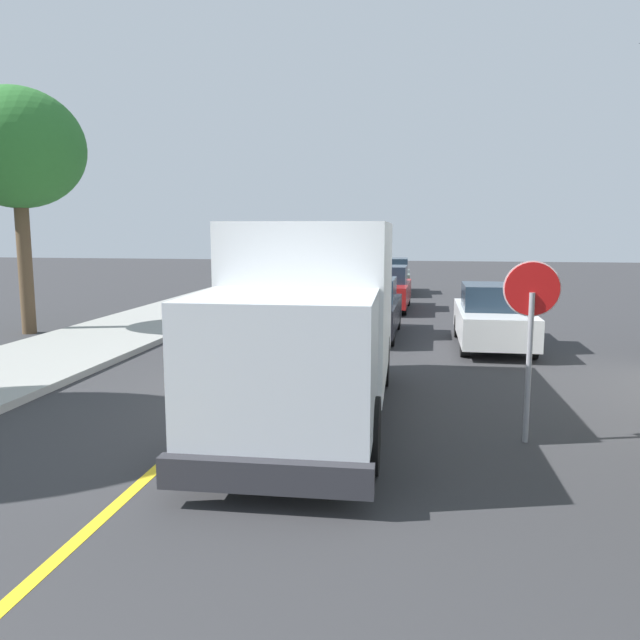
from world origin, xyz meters
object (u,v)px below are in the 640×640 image
(parked_car_near, at_px, (367,309))
(parked_car_mid, at_px, (385,289))
(stop_sign, at_px, (531,316))
(parked_car_far, at_px, (391,277))
(street_tree_down_block, at_px, (17,149))
(parked_van_across, at_px, (493,317))
(box_truck, at_px, (315,309))

(parked_car_near, xyz_separation_m, parked_car_mid, (0.16, 6.09, 0.00))
(parked_car_near, bearing_deg, stop_sign, -70.29)
(parked_car_mid, bearing_deg, parked_car_far, 91.01)
(parked_car_near, height_order, street_tree_down_block, street_tree_down_block)
(parked_car_far, bearing_deg, street_tree_down_block, -126.51)
(parked_van_across, height_order, stop_sign, stop_sign)
(box_truck, distance_m, street_tree_down_block, 12.31)
(parked_car_mid, relative_size, parked_car_far, 1.00)
(parked_car_mid, xyz_separation_m, parked_van_across, (3.26, -7.28, 0.00))
(box_truck, height_order, parked_van_across, box_truck)
(parked_car_near, bearing_deg, parked_car_mid, 88.48)
(parked_van_across, bearing_deg, parked_car_near, 160.86)
(parked_car_mid, xyz_separation_m, street_tree_down_block, (-10.11, -7.25, 4.54))
(box_truck, distance_m, parked_car_near, 7.82)
(parked_car_near, bearing_deg, street_tree_down_block, -173.38)
(parked_car_mid, bearing_deg, box_truck, -91.43)
(box_truck, distance_m, parked_car_far, 20.14)
(street_tree_down_block, bearing_deg, box_truck, -34.09)
(box_truck, relative_size, parked_car_near, 1.64)
(parked_van_across, xyz_separation_m, street_tree_down_block, (-13.36, 0.03, 4.54))
(parked_car_mid, bearing_deg, parked_van_across, -65.90)
(parked_car_far, bearing_deg, parked_car_mid, -88.99)
(parked_car_near, bearing_deg, parked_van_across, -19.14)
(box_truck, height_order, parked_car_near, box_truck)
(street_tree_down_block, bearing_deg, parked_van_across, -0.14)
(parked_car_mid, distance_m, parked_car_far, 6.26)
(parked_car_near, height_order, stop_sign, stop_sign)
(parked_car_mid, bearing_deg, street_tree_down_block, -144.37)
(parked_car_mid, height_order, street_tree_down_block, street_tree_down_block)
(box_truck, xyz_separation_m, stop_sign, (3.30, -0.95, 0.09))
(parked_car_far, xyz_separation_m, stop_sign, (3.07, -21.06, 1.06))
(box_truck, xyz_separation_m, parked_car_mid, (0.35, 13.85, -0.97))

